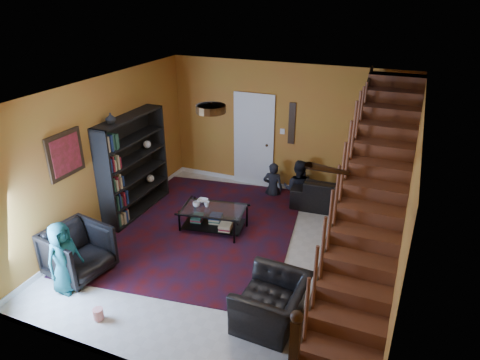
# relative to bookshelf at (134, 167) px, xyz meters

# --- Properties ---
(floor) EXTENTS (5.50, 5.50, 0.00)m
(floor) POSITION_rel_bookshelf_xyz_m (2.40, -0.60, -0.96)
(floor) COLOR beige
(floor) RESTS_ON ground
(room) EXTENTS (5.50, 5.50, 5.50)m
(room) POSITION_rel_bookshelf_xyz_m (1.07, 0.73, -0.91)
(room) COLOR #A57824
(room) RESTS_ON ground
(staircase) EXTENTS (0.95, 5.02, 3.18)m
(staircase) POSITION_rel_bookshelf_xyz_m (4.53, -0.60, 0.43)
(staircase) COLOR brown
(staircase) RESTS_ON floor
(bookshelf) EXTENTS (0.35, 1.80, 2.00)m
(bookshelf) POSITION_rel_bookshelf_xyz_m (0.00, 0.00, 0.00)
(bookshelf) COLOR black
(bookshelf) RESTS_ON floor
(door) EXTENTS (0.82, 0.05, 2.05)m
(door) POSITION_rel_bookshelf_xyz_m (1.70, 2.12, 0.06)
(door) COLOR silver
(door) RESTS_ON floor
(framed_picture) EXTENTS (0.04, 0.74, 0.74)m
(framed_picture) POSITION_rel_bookshelf_xyz_m (-0.17, -1.50, 0.79)
(framed_picture) COLOR maroon
(framed_picture) RESTS_ON room
(wall_hanging) EXTENTS (0.14, 0.03, 0.90)m
(wall_hanging) POSITION_rel_bookshelf_xyz_m (2.55, 2.13, 0.59)
(wall_hanging) COLOR black
(wall_hanging) RESTS_ON room
(ceiling_fixture) EXTENTS (0.40, 0.40, 0.10)m
(ceiling_fixture) POSITION_rel_bookshelf_xyz_m (2.40, -1.40, 1.78)
(ceiling_fixture) COLOR #3F2814
(ceiling_fixture) RESTS_ON room
(rug) EXTENTS (4.14, 4.58, 0.02)m
(rug) POSITION_rel_bookshelf_xyz_m (1.40, -0.14, -0.95)
(rug) COLOR #400B0E
(rug) RESTS_ON floor
(sofa) EXTENTS (2.25, 1.01, 0.64)m
(sofa) POSITION_rel_bookshelf_xyz_m (3.90, 1.70, -0.64)
(sofa) COLOR black
(sofa) RESTS_ON floor
(armchair_left) EXTENTS (1.02, 1.00, 0.81)m
(armchair_left) POSITION_rel_bookshelf_xyz_m (0.35, -2.10, -0.56)
(armchair_left) COLOR black
(armchair_left) RESTS_ON floor
(armchair_right) EXTENTS (0.92, 1.04, 0.65)m
(armchair_right) POSITION_rel_bookshelf_xyz_m (3.52, -1.98, -0.64)
(armchair_right) COLOR black
(armchair_right) RESTS_ON floor
(person_adult_a) EXTENTS (0.46, 0.33, 1.20)m
(person_adult_a) POSITION_rel_bookshelf_xyz_m (2.31, 1.75, -0.81)
(person_adult_a) COLOR black
(person_adult_a) RESTS_ON sofa
(person_adult_b) EXTENTS (0.66, 0.52, 1.35)m
(person_adult_b) POSITION_rel_bookshelf_xyz_m (2.87, 1.75, -0.74)
(person_adult_b) COLOR black
(person_adult_b) RESTS_ON sofa
(person_child) EXTENTS (0.44, 0.61, 1.14)m
(person_child) POSITION_rel_bookshelf_xyz_m (0.45, -2.49, -0.39)
(person_child) COLOR #175459
(person_child) RESTS_ON armchair_left
(coffee_table) EXTENTS (1.26, 0.87, 0.45)m
(coffee_table) POSITION_rel_bookshelf_xyz_m (1.74, -0.08, -0.71)
(coffee_table) COLOR black
(coffee_table) RESTS_ON floor
(cup_a) EXTENTS (0.16, 0.16, 0.10)m
(cup_a) POSITION_rel_bookshelf_xyz_m (1.42, -0.13, -0.47)
(cup_a) COLOR #999999
(cup_a) RESTS_ON coffee_table
(cup_b) EXTENTS (0.13, 0.13, 0.10)m
(cup_b) POSITION_rel_bookshelf_xyz_m (1.59, -0.05, -0.47)
(cup_b) COLOR #999999
(cup_b) RESTS_ON coffee_table
(bowl) EXTENTS (0.21, 0.21, 0.05)m
(bowl) POSITION_rel_bookshelf_xyz_m (1.44, 0.09, -0.49)
(bowl) COLOR #999999
(bowl) RESTS_ON coffee_table
(vase) EXTENTS (0.18, 0.18, 0.19)m
(vase) POSITION_rel_bookshelf_xyz_m (-0.00, -0.50, 1.13)
(vase) COLOR #999999
(vase) RESTS_ON bookshelf
(popcorn_bucket) EXTENTS (0.16, 0.16, 0.16)m
(popcorn_bucket) POSITION_rel_bookshelf_xyz_m (1.30, -2.85, -0.86)
(popcorn_bucket) COLOR red
(popcorn_bucket) RESTS_ON rug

